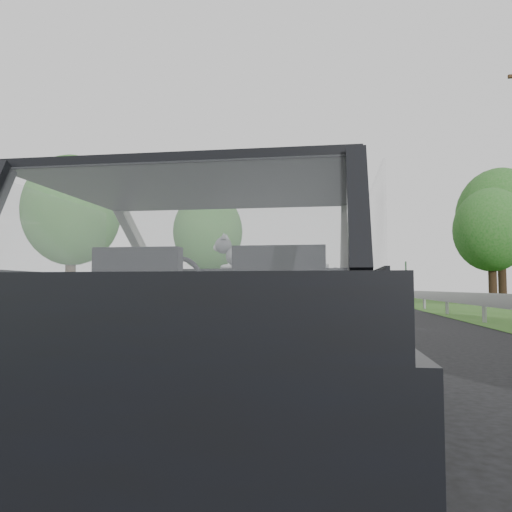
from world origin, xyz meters
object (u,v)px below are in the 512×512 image
(subject_car, at_px, (222,310))
(other_car, at_px, (284,289))
(cat, at_px, (259,258))
(highway_sign, at_px, (406,282))

(subject_car, height_order, other_car, other_car)
(cat, distance_m, other_car, 14.61)
(subject_car, distance_m, other_car, 15.26)
(cat, bearing_deg, other_car, 99.59)
(subject_car, distance_m, cat, 0.77)
(subject_car, relative_size, highway_sign, 1.71)
(highway_sign, bearing_deg, cat, -92.30)
(cat, relative_size, highway_sign, 0.27)
(cat, relative_size, other_car, 0.13)
(other_car, bearing_deg, cat, -94.56)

